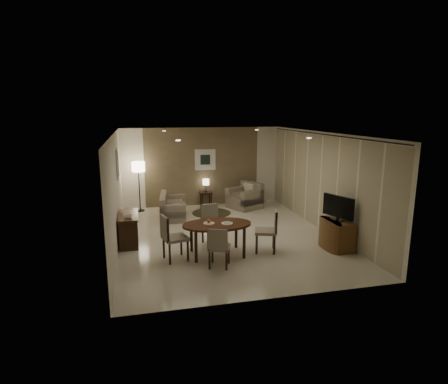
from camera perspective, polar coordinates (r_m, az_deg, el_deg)
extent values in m
cube|color=beige|center=(10.03, 0.26, -6.67)|extent=(5.50, 7.00, 0.00)
cube|color=white|center=(9.50, 0.28, 8.92)|extent=(5.50, 7.00, 0.00)
cube|color=#7A6A4C|center=(13.05, -3.33, 3.86)|extent=(5.50, 0.00, 2.70)
cube|color=silver|center=(9.43, -16.20, 0.12)|extent=(0.00, 7.00, 2.70)
cube|color=silver|center=(10.64, 14.82, 1.55)|extent=(0.00, 7.00, 2.70)
cube|color=#7A6A4C|center=(13.04, -3.32, 3.85)|extent=(3.96, 0.03, 2.70)
cylinder|color=black|center=(10.46, 14.87, 8.50)|extent=(0.03, 6.80, 0.03)
cube|color=silver|center=(13.00, -2.88, 4.94)|extent=(0.72, 0.03, 0.72)
cube|color=black|center=(12.98, -2.87, 4.94)|extent=(0.34, 0.01, 0.34)
cube|color=silver|center=(10.53, -15.91, 4.13)|extent=(0.03, 0.60, 0.80)
cube|color=gray|center=(10.52, -15.82, 4.14)|extent=(0.01, 0.46, 0.64)
cylinder|color=white|center=(7.49, -7.00, 7.81)|extent=(0.10, 0.10, 0.01)
cylinder|color=white|center=(8.27, 12.84, 8.02)|extent=(0.10, 0.10, 0.01)
cylinder|color=white|center=(11.06, -9.11, 9.17)|extent=(0.10, 0.10, 0.01)
cylinder|color=white|center=(11.61, 4.99, 9.42)|extent=(0.10, 0.10, 0.01)
cylinder|color=white|center=(8.54, -2.32, -4.78)|extent=(0.26, 0.26, 0.02)
cylinder|color=white|center=(8.53, 0.46, -4.80)|extent=(0.26, 0.26, 0.02)
sphere|color=#B34A14|center=(8.53, -2.32, -4.44)|extent=(0.09, 0.09, 0.09)
cube|color=white|center=(8.52, 0.46, -4.65)|extent=(0.12, 0.08, 0.03)
cylinder|color=#3B3421|center=(12.18, -1.92, -3.20)|extent=(1.26, 1.26, 0.01)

